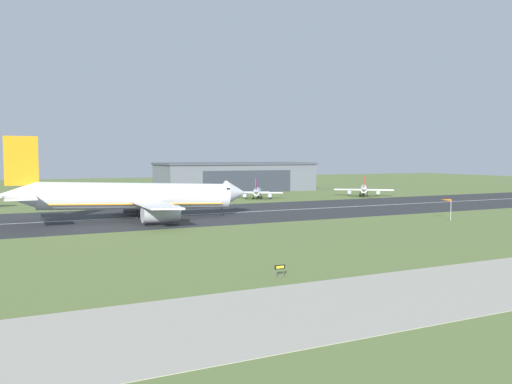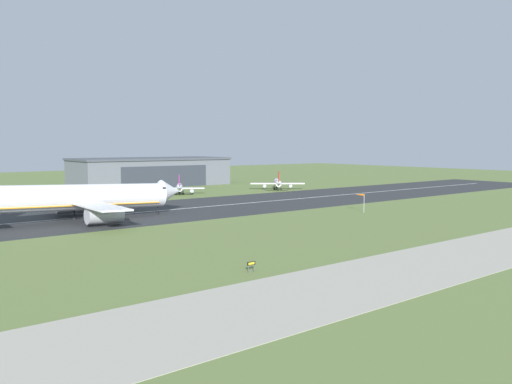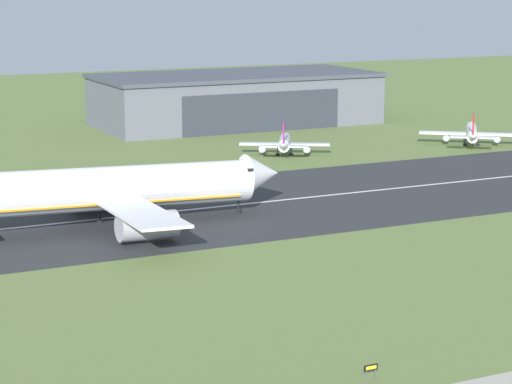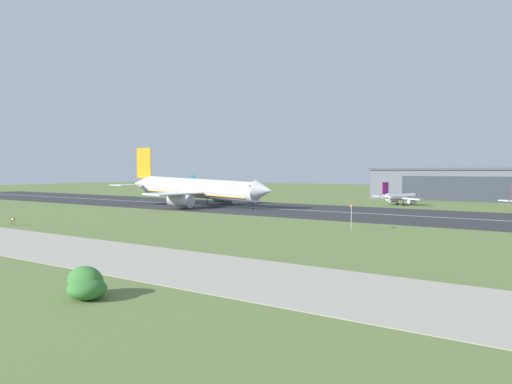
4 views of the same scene
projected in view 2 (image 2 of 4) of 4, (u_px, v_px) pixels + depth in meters
The scene contains 10 objects.
ground_plane at pixel (303, 239), 97.82m from camera, with size 609.37×609.37×0.00m, color olive.
runway_strip at pixel (170, 210), 141.99m from camera, with size 369.37×45.64×0.06m, color #2B2D30.
runway_centreline at pixel (170, 210), 141.98m from camera, with size 332.44×0.70×0.01m, color silver.
taxiway_road at pixel (424, 265), 76.31m from camera, with size 277.03×17.96×0.05m, color #A8A393.
hangar_building at pixel (150, 172), 229.57m from camera, with size 69.11×31.57×12.72m.
airplane_landing at pixel (75, 198), 119.79m from camera, with size 58.31×44.58×19.61m.
airplane_parked_west at pixel (180, 188), 186.45m from camera, with size 17.16×17.05×7.80m.
airplane_parked_east at pixel (278, 183), 206.59m from camera, with size 20.31×20.75×8.08m.
windsock_pole at pixel (360, 196), 136.68m from camera, with size 1.33×2.70×5.16m.
runway_sign at pixel (251, 264), 71.70m from camera, with size 1.40×0.13×1.65m.
Camera 2 is at (-65.97, -15.31, 18.26)m, focal length 35.00 mm.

